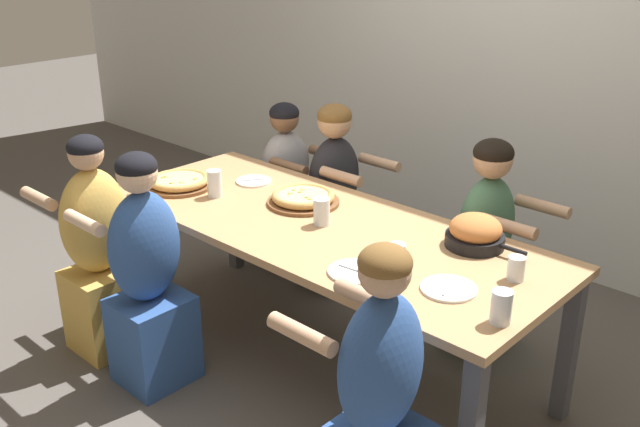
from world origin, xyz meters
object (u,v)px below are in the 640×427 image
object	(u,v)px
skillet_bowl	(475,233)
empty_plate_b	(254,181)
drinking_glass_a	(322,212)
drinking_glass_e	(516,270)
pizza_board_second	(303,198)
drinking_glass_c	(501,309)
pizza_board_main	(179,182)
drinking_glass_d	(397,263)
diner_near_left	(99,256)
empty_plate_a	(449,289)
drinking_glass_b	(215,185)
diner_far_left	(286,193)
diner_near_midleft	(148,282)
empty_plate_c	(355,272)
diner_near_right	(378,411)
diner_far_midleft	(334,203)
diner_far_midright	(484,254)

from	to	relation	value
skillet_bowl	empty_plate_b	xyz separation A→B (m)	(-1.35, -0.11, -0.06)
drinking_glass_a	drinking_glass_e	bearing A→B (deg)	7.09
pizza_board_second	drinking_glass_c	size ratio (longest dim) A/B	2.90
pizza_board_main	drinking_glass_d	xyz separation A→B (m)	(1.51, -0.04, 0.03)
skillet_bowl	diner_near_left	bearing A→B (deg)	-148.75
empty_plate_a	drinking_glass_b	world-z (taller)	drinking_glass_b
drinking_glass_b	diner_far_left	size ratio (longest dim) A/B	0.13
diner_near_midleft	diner_far_left	bearing A→B (deg)	18.59
drinking_glass_a	pizza_board_main	bearing A→B (deg)	-170.78
empty_plate_c	diner_near_midleft	bearing A→B (deg)	-156.92
diner_far_left	diner_near_midleft	size ratio (longest dim) A/B	0.92
drinking_glass_d	diner_near_midleft	distance (m)	1.22
drinking_glass_c	drinking_glass_e	distance (m)	0.36
pizza_board_second	diner_near_left	xyz separation A→B (m)	(-0.67, -0.81, -0.27)
drinking_glass_c	diner_near_right	distance (m)	0.57
drinking_glass_a	drinking_glass_e	world-z (taller)	drinking_glass_a
pizza_board_main	drinking_glass_d	distance (m)	1.51
drinking_glass_d	drinking_glass_a	bearing A→B (deg)	162.47
empty_plate_a	drinking_glass_e	world-z (taller)	drinking_glass_e
skillet_bowl	empty_plate_a	bearing A→B (deg)	-71.17
empty_plate_b	drinking_glass_e	size ratio (longest dim) A/B	1.93
drinking_glass_e	diner_near_right	distance (m)	0.84
pizza_board_main	diner_near_midleft	size ratio (longest dim) A/B	0.31
empty_plate_c	drinking_glass_e	world-z (taller)	drinking_glass_e
diner_near_right	diner_near_left	world-z (taller)	same
drinking_glass_b	diner_far_midleft	xyz separation A→B (m)	(0.13, 0.80, -0.30)
drinking_glass_a	drinking_glass_d	size ratio (longest dim) A/B	0.91
empty_plate_a	skillet_bowl	bearing A→B (deg)	108.83
empty_plate_a	diner_near_midleft	world-z (taller)	diner_near_midleft
drinking_glass_c	diner_far_left	size ratio (longest dim) A/B	0.12
pizza_board_main	pizza_board_second	distance (m)	0.72
empty_plate_b	diner_near_midleft	size ratio (longest dim) A/B	0.17
empty_plate_b	diner_far_left	size ratio (longest dim) A/B	0.18
skillet_bowl	empty_plate_b	size ratio (longest dim) A/B	1.96
pizza_board_second	empty_plate_a	bearing A→B (deg)	-14.27
skillet_bowl	empty_plate_a	xyz separation A→B (m)	(0.14, -0.43, -0.06)
empty_plate_a	drinking_glass_e	size ratio (longest dim) A/B	2.23
drinking_glass_c	drinking_glass_b	bearing A→B (deg)	176.31
drinking_glass_c	diner_near_midleft	world-z (taller)	diner_near_midleft
skillet_bowl	empty_plate_b	world-z (taller)	skillet_bowl
diner_far_left	pizza_board_main	bearing A→B (deg)	2.06
pizza_board_main	diner_near_left	xyz separation A→B (m)	(-0.00, -0.53, -0.26)
diner_far_midleft	diner_far_midright	world-z (taller)	same
diner_far_midright	drinking_glass_a	bearing A→B (deg)	-36.05
drinking_glass_a	drinking_glass_b	xyz separation A→B (m)	(-0.67, -0.11, -0.00)
drinking_glass_a	diner_near_right	world-z (taller)	diner_near_right
skillet_bowl	diner_near_midleft	size ratio (longest dim) A/B	0.33
drinking_glass_e	pizza_board_second	bearing A→B (deg)	179.34
empty_plate_b	drinking_glass_d	size ratio (longest dim) A/B	1.36
diner_far_midleft	diner_near_midleft	xyz separation A→B (m)	(0.04, -1.37, 0.01)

